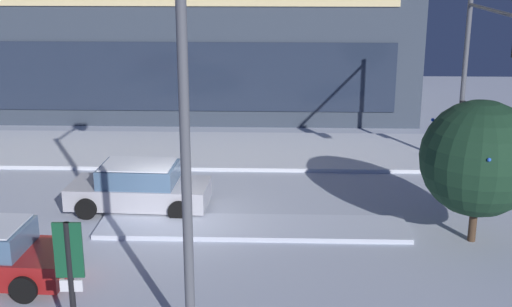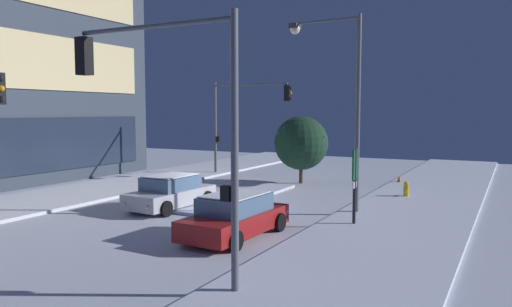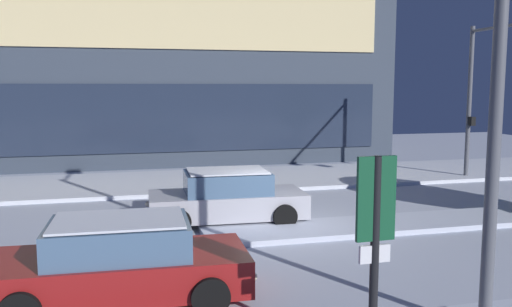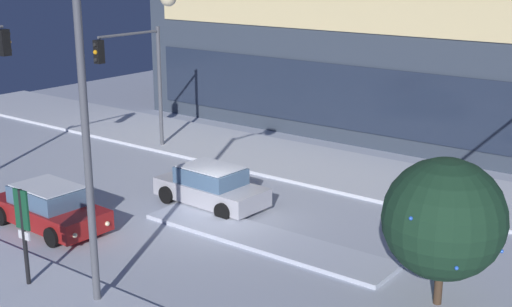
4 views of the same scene
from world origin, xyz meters
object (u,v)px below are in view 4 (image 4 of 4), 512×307
street_lamp_arched (111,102)px  decorated_tree_median (444,219)px  car_near (49,207)px  traffic_light_corner_far_left (134,68)px  car_far (211,187)px  parking_info_sign (23,226)px

street_lamp_arched → decorated_tree_median: size_ratio=2.05×
car_near → traffic_light_corner_far_left: size_ratio=0.80×
car_far → traffic_light_corner_far_left: traffic_light_corner_far_left is taller
street_lamp_arched → car_near: bearing=75.7°
car_far → decorated_tree_median: (9.75, -2.12, 1.69)m
street_lamp_arched → parking_info_sign: street_lamp_arched is taller
car_near → street_lamp_arched: street_lamp_arched is taller
traffic_light_corner_far_left → street_lamp_arched: bearing=44.8°
traffic_light_corner_far_left → car_far: bearing=66.5°
car_far → traffic_light_corner_far_left: 8.53m
car_near → parking_info_sign: size_ratio=1.60×
traffic_light_corner_far_left → street_lamp_arched: 13.99m
traffic_light_corner_far_left → parking_info_sign: size_ratio=2.00×
car_near → parking_info_sign: (3.28, -3.17, 1.13)m
parking_info_sign → traffic_light_corner_far_left: bearing=31.9°
decorated_tree_median → parking_info_sign: bearing=-147.3°
traffic_light_corner_far_left → decorated_tree_median: bearing=72.8°
car_near → car_far: size_ratio=1.04×
car_near → parking_info_sign: parking_info_sign is taller
decorated_tree_median → traffic_light_corner_far_left: bearing=162.8°
car_far → decorated_tree_median: bearing=170.2°
car_near → car_far: 5.78m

